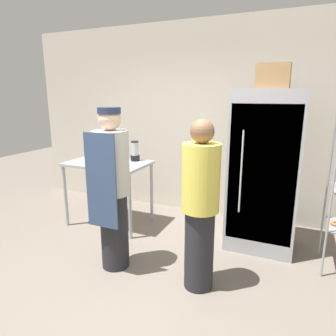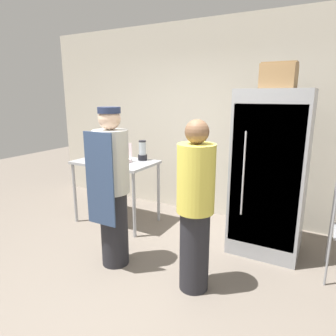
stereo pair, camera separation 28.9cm
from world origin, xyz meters
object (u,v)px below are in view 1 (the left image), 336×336
person_baker (112,188)px  blender_pitcher (135,152)px  refrigerator (264,172)px  binder_stack (106,155)px  person_customer (200,206)px  cardboard_storage_box (273,76)px  donut_box (113,160)px

person_baker → blender_pitcher: bearing=108.5°
refrigerator → binder_stack: size_ratio=6.65×
refrigerator → person_customer: bearing=-112.0°
refrigerator → cardboard_storage_box: size_ratio=5.42×
donut_box → binder_stack: donut_box is taller
refrigerator → donut_box: size_ratio=7.07×
person_baker → person_customer: (0.95, 0.02, -0.06)m
cardboard_storage_box → blender_pitcher: bearing=176.2°
refrigerator → person_customer: refrigerator is taller
donut_box → binder_stack: bearing=139.0°
donut_box → person_baker: size_ratio=0.16×
cardboard_storage_box → person_baker: 2.10m
person_baker → donut_box: bearing=122.8°
blender_pitcher → cardboard_storage_box: (1.81, -0.12, 0.98)m
blender_pitcher → person_customer: 1.79m
binder_stack → cardboard_storage_box: 2.54m
binder_stack → person_customer: bearing=-31.9°
donut_box → binder_stack: 0.42m
binder_stack → cardboard_storage_box: cardboard_storage_box is taller
blender_pitcher → binder_stack: size_ratio=1.00×
blender_pitcher → person_baker: bearing=-71.5°
donut_box → person_customer: (1.52, -0.87, -0.13)m
binder_stack → person_customer: person_customer is taller
binder_stack → person_customer: size_ratio=0.17×
person_customer → cardboard_storage_box: bearing=65.8°
donut_box → person_customer: 1.76m
blender_pitcher → person_customer: bearing=-40.9°
person_baker → refrigerator: bearing=38.9°
binder_stack → person_customer: (1.84, -1.14, -0.13)m
refrigerator → person_customer: 1.20m
cardboard_storage_box → person_customer: size_ratio=0.21×
refrigerator → binder_stack: (-2.28, 0.04, 0.01)m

